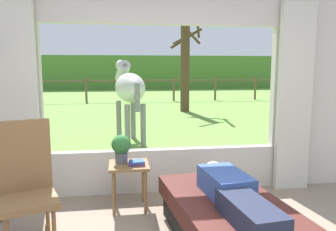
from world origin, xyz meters
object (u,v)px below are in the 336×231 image
(reclining_person, at_px, (232,192))
(side_table, at_px, (129,172))
(recliner_sofa, at_px, (229,223))
(pasture_tree, at_px, (185,63))
(rocking_chair, at_px, (26,186))
(potted_plant, at_px, (121,147))
(book_stack, at_px, (137,163))
(horse, at_px, (129,88))

(reclining_person, height_order, side_table, reclining_person)
(recliner_sofa, relative_size, pasture_tree, 0.50)
(recliner_sofa, distance_m, rocking_chair, 1.84)
(potted_plant, distance_m, book_stack, 0.26)
(recliner_sofa, relative_size, potted_plant, 5.59)
(reclining_person, relative_size, side_table, 2.76)
(horse, bearing_deg, recliner_sofa, -91.61)
(book_stack, xyz_separation_m, horse, (0.03, 3.45, 0.61))
(reclining_person, bearing_deg, recliner_sofa, 83.65)
(book_stack, bearing_deg, side_table, 146.60)
(reclining_person, bearing_deg, pasture_tree, 74.99)
(side_table, xyz_separation_m, potted_plant, (-0.08, 0.06, 0.28))
(rocking_chair, relative_size, potted_plant, 3.50)
(reclining_person, bearing_deg, side_table, 124.13)
(reclining_person, relative_size, rocking_chair, 1.28)
(recliner_sofa, height_order, pasture_tree, pasture_tree)
(recliner_sofa, bearing_deg, side_table, 125.58)
(rocking_chair, distance_m, horse, 4.22)
(side_table, bearing_deg, pasture_tree, 74.52)
(reclining_person, relative_size, pasture_tree, 0.40)
(rocking_chair, xyz_separation_m, side_table, (0.93, 0.65, -0.12))
(side_table, relative_size, book_stack, 2.80)
(reclining_person, relative_size, horse, 0.79)
(rocking_chair, relative_size, horse, 0.62)
(potted_plant, bearing_deg, recliner_sofa, -47.26)
(recliner_sofa, bearing_deg, potted_plant, 126.39)
(horse, bearing_deg, book_stack, -101.78)
(book_stack, bearing_deg, horse, 89.49)
(horse, distance_m, pasture_tree, 5.19)
(recliner_sofa, bearing_deg, rocking_chair, 163.89)
(potted_plant, bearing_deg, horse, 86.62)
(side_table, distance_m, book_stack, 0.16)
(recliner_sofa, distance_m, pasture_tree, 9.27)
(recliner_sofa, relative_size, horse, 0.98)
(book_stack, bearing_deg, recliner_sofa, -49.33)
(recliner_sofa, bearing_deg, book_stack, 124.32)
(reclining_person, height_order, horse, horse)
(reclining_person, distance_m, side_table, 1.32)
(horse, xyz_separation_m, pasture_tree, (2.12, 4.70, 0.57))
(rocking_chair, relative_size, book_stack, 6.02)
(side_table, relative_size, horse, 0.29)
(reclining_person, relative_size, potted_plant, 4.49)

